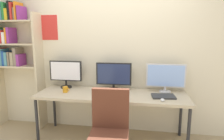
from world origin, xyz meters
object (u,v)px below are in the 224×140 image
desk (111,97)px  monitor_left (66,73)px  bookshelf (12,47)px  keyboard_main (109,98)px  monitor_center (114,75)px  monitor_right (166,77)px  laptop_closed (163,96)px  coffee_mug (65,89)px  computer_mouse (162,100)px

desk → monitor_left: (-0.80, 0.21, 0.30)m
monitor_left → bookshelf: bearing=178.9°
keyboard_main → monitor_left: bearing=151.0°
monitor_center → bookshelf: bearing=179.4°
monitor_left → monitor_right: (1.59, 0.00, -0.02)m
keyboard_main → laptop_closed: (0.75, 0.19, 0.00)m
monitor_center → coffee_mug: monitor_center is taller
desk → keyboard_main: (0.00, -0.23, 0.06)m
monitor_left → monitor_center: 0.80m
desk → monitor_right: (0.80, 0.21, 0.29)m
bookshelf → coffee_mug: bearing=-15.0°
monitor_center → computer_mouse: bearing=-30.7°
monitor_right → keyboard_main: bearing=-151.0°
monitor_center → keyboard_main: 0.50m
monitor_center → coffee_mug: (-0.70, -0.26, -0.19)m
bookshelf → monitor_left: bookshelf is taller
bookshelf → laptop_closed: bookshelf is taller
desk → coffee_mug: bearing=-176.2°
monitor_center → laptop_closed: monitor_center is taller
laptop_closed → monitor_left: bearing=165.2°
monitor_center → keyboard_main: size_ratio=1.54×
keyboard_main → computer_mouse: 0.72m
monitor_left → coffee_mug: bearing=-70.4°
desk → bookshelf: size_ratio=1.05×
monitor_right → laptop_closed: bearing=-100.1°
keyboard_main → bookshelf: bearing=165.2°
bookshelf → laptop_closed: 2.58m
keyboard_main → monitor_center: bearing=90.0°
desk → monitor_right: monitor_right is taller
monitor_left → monitor_right: bearing=0.0°
monitor_left → laptop_closed: monitor_left is taller
desk → bookshelf: bearing=172.5°
computer_mouse → bookshelf: bearing=169.7°
monitor_right → coffee_mug: monitor_right is taller
monitor_center → coffee_mug: 0.77m
keyboard_main → laptop_closed: 0.77m
desk → coffee_mug: (-0.70, -0.05, 0.10)m
monitor_center → monitor_right: size_ratio=0.95×
monitor_right → monitor_left: bearing=-180.0°
desk → laptop_closed: (0.75, -0.04, 0.06)m
monitor_right → keyboard_main: (-0.80, -0.44, -0.23)m
monitor_center → computer_mouse: monitor_center is taller
monitor_center → keyboard_main: bearing=-90.0°
keyboard_main → computer_mouse: bearing=1.0°
monitor_left → monitor_right: monitor_left is taller
bookshelf → laptop_closed: size_ratio=6.66×
keyboard_main → monitor_right: bearing=29.0°
monitor_left → keyboard_main: monitor_left is taller
bookshelf → monitor_right: bearing=-0.4°
bookshelf → monitor_right: 2.57m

